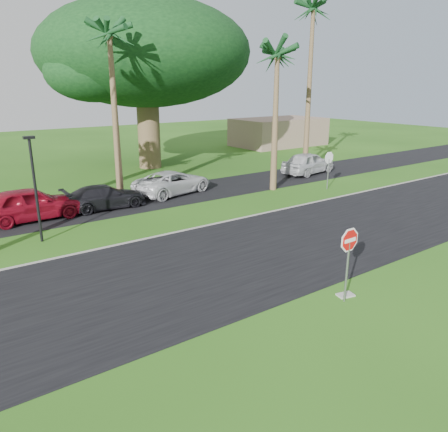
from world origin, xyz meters
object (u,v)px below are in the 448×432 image
object	(u,v)px
stop_sign_far	(329,163)
car_dark	(105,197)
stop_sign_near	(349,250)
car_red	(30,204)
car_pickup	(308,163)
car_minivan	(173,183)

from	to	relation	value
stop_sign_far	car_dark	xyz separation A→B (m)	(-13.74, 3.97, -1.11)
car_dark	stop_sign_near	bearing A→B (deg)	-170.64
car_red	car_pickup	bearing A→B (deg)	-89.51
car_red	car_minivan	world-z (taller)	car_red
car_dark	car_pickup	xyz separation A→B (m)	(16.43, 0.40, 0.18)
car_red	car_minivan	bearing A→B (deg)	-85.30
car_minivan	car_dark	bearing A→B (deg)	87.26
car_minivan	stop_sign_far	bearing A→B (deg)	-131.15
stop_sign_far	car_pickup	distance (m)	5.22
stop_sign_far	car_minivan	xyz separation A→B (m)	(-8.95, 4.82, -1.05)
stop_sign_near	car_pickup	world-z (taller)	stop_sign_near
car_red	car_dark	xyz separation A→B (m)	(3.87, -0.07, -0.20)
car_minivan	stop_sign_near	bearing A→B (deg)	158.00
stop_sign_near	car_minivan	xyz separation A→B (m)	(2.55, 15.82, -1.05)
stop_sign_near	car_minivan	distance (m)	16.06
stop_sign_near	car_minivan	world-z (taller)	stop_sign_near
stop_sign_far	car_minivan	bearing A→B (deg)	-28.31
stop_sign_far	car_red	bearing A→B (deg)	-12.93
car_pickup	stop_sign_near	bearing A→B (deg)	127.46
stop_sign_far	car_minivan	size ratio (longest dim) A/B	0.50
stop_sign_far	car_minivan	world-z (taller)	stop_sign_far
car_minivan	car_pickup	xyz separation A→B (m)	(11.64, -0.45, 0.12)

